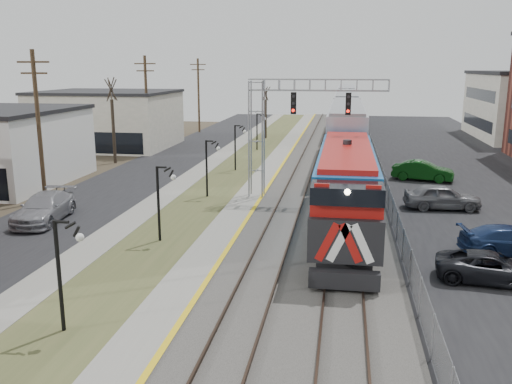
# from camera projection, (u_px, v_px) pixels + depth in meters

# --- Properties ---
(street_west) EXTENTS (7.00, 120.00, 0.04)m
(street_west) POSITION_uv_depth(u_px,v_px,m) (141.00, 174.00, 45.78)
(street_west) COLOR black
(street_west) RESTS_ON ground
(sidewalk) EXTENTS (2.00, 120.00, 0.08)m
(sidewalk) POSITION_uv_depth(u_px,v_px,m) (193.00, 176.00, 45.07)
(sidewalk) COLOR gray
(sidewalk) RESTS_ON ground
(grass_median) EXTENTS (4.00, 120.00, 0.06)m
(grass_median) POSITION_uv_depth(u_px,v_px,m) (228.00, 177.00, 44.61)
(grass_median) COLOR #444C29
(grass_median) RESTS_ON ground
(platform) EXTENTS (2.00, 120.00, 0.24)m
(platform) POSITION_uv_depth(u_px,v_px,m) (264.00, 177.00, 44.12)
(platform) COLOR gray
(platform) RESTS_ON ground
(ballast_bed) EXTENTS (8.00, 120.00, 0.20)m
(ballast_bed) POSITION_uv_depth(u_px,v_px,m) (326.00, 179.00, 43.34)
(ballast_bed) COLOR #595651
(ballast_bed) RESTS_ON ground
(parking_lot) EXTENTS (16.00, 120.00, 0.04)m
(parking_lot) POSITION_uv_depth(u_px,v_px,m) (483.00, 185.00, 41.49)
(parking_lot) COLOR black
(parking_lot) RESTS_ON ground
(platform_edge) EXTENTS (0.24, 120.00, 0.01)m
(platform_edge) POSITION_uv_depth(u_px,v_px,m) (275.00, 176.00, 43.95)
(platform_edge) COLOR gold
(platform_edge) RESTS_ON platform
(track_near) EXTENTS (1.58, 120.00, 0.15)m
(track_near) POSITION_uv_depth(u_px,v_px,m) (301.00, 176.00, 43.62)
(track_near) COLOR #2D2119
(track_near) RESTS_ON ballast_bed
(track_far) EXTENTS (1.58, 120.00, 0.15)m
(track_far) POSITION_uv_depth(u_px,v_px,m) (345.00, 178.00, 43.07)
(track_far) COLOR #2D2119
(track_far) RESTS_ON ballast_bed
(train) EXTENTS (3.00, 85.85, 5.33)m
(train) POSITION_uv_depth(u_px,v_px,m) (346.00, 119.00, 63.60)
(train) COLOR #125496
(train) RESTS_ON ground
(signal_gantry) EXTENTS (9.00, 1.07, 8.15)m
(signal_gantry) POSITION_uv_depth(u_px,v_px,m) (282.00, 118.00, 35.80)
(signal_gantry) COLOR gray
(signal_gantry) RESTS_ON ground
(lampposts) EXTENTS (0.14, 62.14, 4.00)m
(lampposts) POSITION_uv_depth(u_px,v_px,m) (160.00, 203.00, 28.09)
(lampposts) COLOR black
(lampposts) RESTS_ON ground
(utility_poles) EXTENTS (0.28, 80.28, 10.00)m
(utility_poles) POSITION_uv_depth(u_px,v_px,m) (39.00, 128.00, 35.51)
(utility_poles) COLOR #4C3823
(utility_poles) RESTS_ON ground
(fence) EXTENTS (0.04, 120.00, 1.60)m
(fence) POSITION_uv_depth(u_px,v_px,m) (380.00, 172.00, 42.53)
(fence) COLOR gray
(fence) RESTS_ON ground
(bare_trees) EXTENTS (12.30, 42.30, 5.95)m
(bare_trees) POSITION_uv_depth(u_px,v_px,m) (144.00, 137.00, 49.12)
(bare_trees) COLOR #382D23
(bare_trees) RESTS_ON ground
(car_lot_c) EXTENTS (4.81, 2.71, 1.27)m
(car_lot_c) POSITION_uv_depth(u_px,v_px,m) (492.00, 269.00, 22.74)
(car_lot_c) COLOR black
(car_lot_c) RESTS_ON ground
(car_lot_d) EXTENTS (5.02, 2.61, 1.39)m
(car_lot_d) POSITION_uv_depth(u_px,v_px,m) (510.00, 241.00, 26.11)
(car_lot_d) COLOR navy
(car_lot_d) RESTS_ON ground
(car_lot_e) EXTENTS (4.82, 2.14, 1.61)m
(car_lot_e) POSITION_uv_depth(u_px,v_px,m) (442.00, 197.00, 34.43)
(car_lot_e) COLOR slate
(car_lot_e) RESTS_ON ground
(car_lot_f) EXTENTS (4.98, 2.69, 1.56)m
(car_lot_f) POSITION_uv_depth(u_px,v_px,m) (423.00, 171.00, 43.10)
(car_lot_f) COLOR #0C3E10
(car_lot_f) RESTS_ON ground
(car_street_b) EXTENTS (2.89, 5.78, 1.61)m
(car_street_b) POSITION_uv_depth(u_px,v_px,m) (44.00, 208.00, 31.69)
(car_street_b) COLOR gray
(car_street_b) RESTS_ON ground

